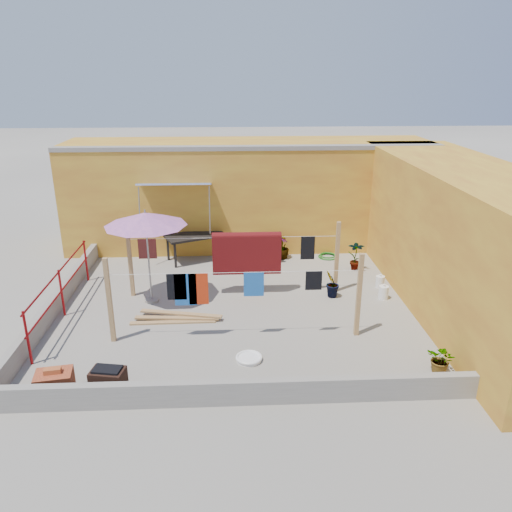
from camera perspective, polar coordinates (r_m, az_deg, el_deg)
The scene contains 21 objects.
ground at distance 11.68m, azimuth -2.36°, elevation -5.89°, with size 80.00×80.00×0.00m, color #9E998E.
wall_back at distance 15.59m, azimuth -0.81°, elevation 7.18°, with size 11.00×3.27×3.21m.
wall_right at distance 12.25m, azimuth 22.64°, elevation 1.84°, with size 2.40×9.00×3.20m, color gold.
parapet_front at distance 8.49m, azimuth -2.09°, elevation -15.28°, with size 8.30×0.16×0.44m, color gray.
parapet_left at distance 12.27m, azimuth -21.87°, elevation -4.98°, with size 0.16×7.30×0.44m, color gray.
red_railing at distance 11.83m, azimuth -21.43°, elevation -3.20°, with size 0.05×4.20×1.10m.
clothesline_rig at distance 11.78m, azimuth -1.43°, elevation -0.27°, with size 5.09×2.35×1.80m.
patio_umbrella at distance 11.53m, azimuth -12.52°, elevation 4.08°, with size 2.32×2.32×2.26m.
outdoor_table at distance 14.43m, azimuth -6.99°, elevation 2.17°, with size 1.84×1.42×0.77m.
brick_stack at distance 9.31m, azimuth -22.03°, elevation -13.37°, with size 0.66×0.53×0.52m.
lumber_pile at distance 11.21m, azimuth -9.02°, elevation -6.99°, with size 2.01×0.58×0.12m.
brazier at distance 9.04m, azimuth -16.51°, elevation -13.57°, with size 0.61×0.46×0.50m.
white_basin at distance 9.67m, azimuth -0.80°, elevation -11.59°, with size 0.51×0.51×0.09m.
water_jug_a at distance 12.43m, azimuth 14.36°, elevation -4.04°, with size 0.24×0.24×0.37m.
water_jug_b at distance 13.05m, azimuth 13.99°, elevation -2.86°, with size 0.22×0.22×0.35m.
green_hose at distance 14.88m, azimuth 8.20°, elevation -0.01°, with size 0.56×0.56×0.08m.
plant_back_a at distance 14.22m, azimuth 1.02°, elevation 0.78°, with size 0.72×0.62×0.80m, color #225819.
plant_back_b at distance 14.56m, azimuth 2.99°, elevation 1.08°, with size 0.41×0.41×0.73m, color #225819.
plant_right_a at distance 13.94m, azimuth 11.33°, elevation 0.07°, with size 0.45×0.30×0.85m, color #225819.
plant_right_b at distance 12.16m, azimuth 8.68°, elevation -3.17°, with size 0.39×0.32×0.71m, color #225819.
plant_right_c at distance 9.80m, azimuth 20.46°, elevation -11.02°, with size 0.50×0.43×0.55m, color #225819.
Camera 1 is at (-0.05, -10.48, 5.17)m, focal length 35.00 mm.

